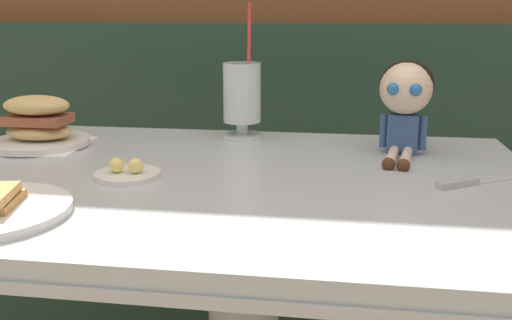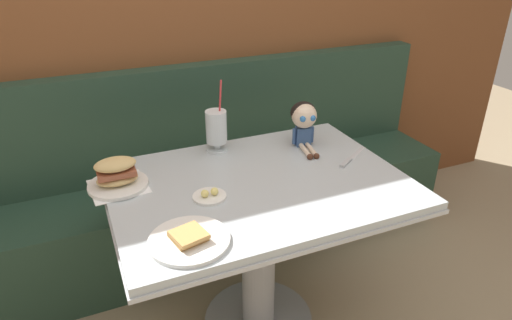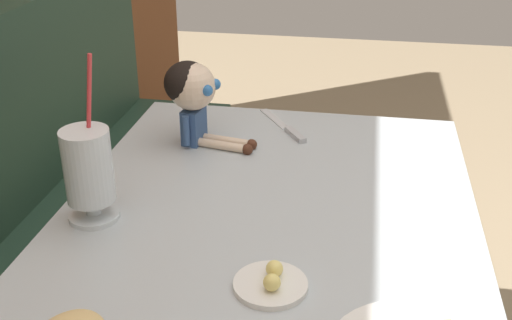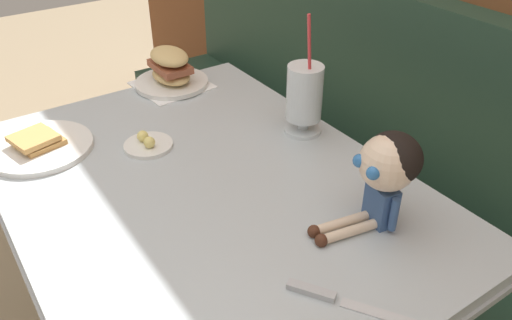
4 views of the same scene
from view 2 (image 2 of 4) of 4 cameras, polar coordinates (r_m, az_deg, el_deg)
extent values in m
cube|color=brown|center=(2.34, -8.62, 17.19)|extent=(4.40, 0.08, 2.40)
cube|color=#233D2D|center=(2.44, -5.29, -6.97)|extent=(2.60, 0.48, 0.45)
cube|color=#233D2D|center=(2.38, -7.26, 5.52)|extent=(2.60, 0.10, 0.55)
cube|color=#B2BCC1|center=(1.71, 0.34, -3.13)|extent=(1.10, 0.80, 0.03)
cube|color=#B7BABF|center=(1.72, 0.34, -3.80)|extent=(1.11, 0.81, 0.02)
cylinder|color=#A5A8AD|center=(1.91, 0.31, -12.48)|extent=(0.14, 0.14, 0.65)
cylinder|color=gray|center=(2.15, 0.29, -19.68)|extent=(0.48, 0.48, 0.04)
cylinder|color=white|center=(1.39, -8.48, -10.08)|extent=(0.25, 0.25, 0.01)
cube|color=#B78447|center=(1.39, -8.64, -9.59)|extent=(0.11, 0.11, 0.01)
cube|color=tan|center=(1.37, -8.53, -9.35)|extent=(0.12, 0.12, 0.01)
cylinder|color=silver|center=(1.95, -4.96, 1.37)|extent=(0.10, 0.10, 0.01)
cylinder|color=silver|center=(1.94, -4.98, 1.90)|extent=(0.03, 0.03, 0.03)
cylinder|color=silver|center=(1.90, -5.08, 4.23)|extent=(0.09, 0.09, 0.14)
cylinder|color=#ADE0A8|center=(1.91, -5.07, 4.02)|extent=(0.08, 0.08, 0.13)
cylinder|color=#DB383D|center=(1.87, -4.61, 6.97)|extent=(0.02, 0.04, 0.22)
cube|color=white|center=(1.74, -17.08, -3.24)|extent=(0.21, 0.21, 0.00)
cylinder|color=white|center=(1.73, -17.11, -3.01)|extent=(0.22, 0.22, 0.01)
ellipsoid|color=tan|center=(1.72, -17.22, -2.30)|extent=(0.15, 0.10, 0.04)
cube|color=#995138|center=(1.71, -17.35, -1.48)|extent=(0.14, 0.09, 0.02)
ellipsoid|color=tan|center=(1.70, -17.49, -0.53)|extent=(0.15, 0.10, 0.04)
cylinder|color=white|center=(1.60, -5.93, -4.64)|extent=(0.12, 0.12, 0.01)
sphere|color=#F4E07A|center=(1.58, -6.53, -4.26)|extent=(0.03, 0.03, 0.03)
sphere|color=#F4E07A|center=(1.59, -5.31, -3.99)|extent=(0.03, 0.03, 0.03)
cube|color=silver|center=(1.96, 12.75, 0.89)|extent=(0.13, 0.09, 0.00)
cube|color=#B2B5BA|center=(1.86, 11.34, -0.34)|extent=(0.08, 0.06, 0.01)
cube|color=#385689|center=(1.99, 6.00, 3.03)|extent=(0.07, 0.05, 0.08)
sphere|color=beige|center=(1.95, 6.13, 5.65)|extent=(0.11, 0.11, 0.11)
ellipsoid|color=black|center=(1.96, 6.03, 6.00)|extent=(0.13, 0.12, 0.10)
sphere|color=#2D6BB2|center=(1.90, 5.97, 5.20)|extent=(0.03, 0.03, 0.03)
sphere|color=#2D6BB2|center=(1.91, 7.23, 5.30)|extent=(0.03, 0.03, 0.03)
cylinder|color=beige|center=(1.93, 6.31, 1.17)|extent=(0.04, 0.12, 0.02)
cylinder|color=beige|center=(1.93, 7.09, 1.25)|extent=(0.04, 0.12, 0.02)
sphere|color=#4C2819|center=(1.88, 6.89, 0.40)|extent=(0.03, 0.03, 0.03)
sphere|color=#4C2819|center=(1.88, 7.69, 0.48)|extent=(0.03, 0.03, 0.03)
cylinder|color=#385689|center=(1.97, 4.87, 3.04)|extent=(0.02, 0.02, 0.07)
cylinder|color=#385689|center=(2.00, 7.12, 3.24)|extent=(0.02, 0.02, 0.07)
camera|label=1|loc=(1.01, 34.17, -10.93)|focal=39.26mm
camera|label=3|loc=(1.29, -43.08, 10.57)|focal=44.63mm
camera|label=4|loc=(1.71, 35.53, 16.75)|focal=36.58mm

